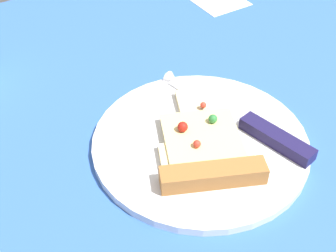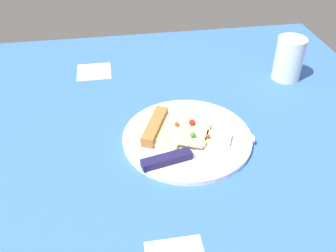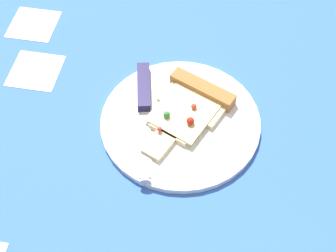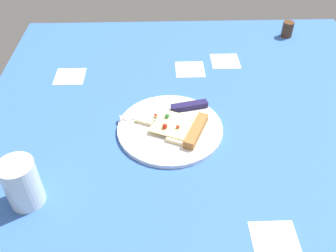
{
  "view_description": "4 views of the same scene",
  "coord_description": "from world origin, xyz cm",
  "px_view_note": "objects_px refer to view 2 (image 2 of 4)",
  "views": [
    {
      "loc": [
        24.97,
        -28.61,
        40.21
      ],
      "look_at": [
        -9.84,
        -6.8,
        2.94
      ],
      "focal_mm": 48.41,
      "sensor_mm": 36.0,
      "label": 1
    },
    {
      "loc": [
        6.49,
        56.1,
        50.36
      ],
      "look_at": [
        -3.69,
        -6.26,
        2.04
      ],
      "focal_mm": 40.19,
      "sensor_mm": 36.0,
      "label": 2
    },
    {
      "loc": [
        -56.11,
        -10.09,
        67.31
      ],
      "look_at": [
        -9.7,
        -1.89,
        2.21
      ],
      "focal_mm": 52.34,
      "sensor_mm": 36.0,
      "label": 3
    },
    {
      "loc": [
        -10.01,
        -73.4,
        63.43
      ],
      "look_at": [
        -7.92,
        -6.45,
        3.95
      ],
      "focal_mm": 39.11,
      "sensor_mm": 36.0,
      "label": 4
    }
  ],
  "objects_px": {
    "pizza_slice": "(175,131)",
    "drinking_glass": "(289,59)",
    "plate": "(187,138)",
    "knife": "(189,154)"
  },
  "relations": [
    {
      "from": "pizza_slice",
      "to": "knife",
      "type": "distance_m",
      "value": 0.08
    },
    {
      "from": "knife",
      "to": "pizza_slice",
      "type": "bearing_deg",
      "value": 177.39
    },
    {
      "from": "plate",
      "to": "pizza_slice",
      "type": "height_order",
      "value": "pizza_slice"
    },
    {
      "from": "pizza_slice",
      "to": "drinking_glass",
      "type": "xyz_separation_m",
      "value": [
        -0.33,
        -0.2,
        0.04
      ]
    },
    {
      "from": "pizza_slice",
      "to": "drinking_glass",
      "type": "relative_size",
      "value": 1.72
    },
    {
      "from": "plate",
      "to": "drinking_glass",
      "type": "xyz_separation_m",
      "value": [
        -0.31,
        -0.21,
        0.05
      ]
    },
    {
      "from": "pizza_slice",
      "to": "drinking_glass",
      "type": "height_order",
      "value": "drinking_glass"
    },
    {
      "from": "pizza_slice",
      "to": "knife",
      "type": "height_order",
      "value": "pizza_slice"
    },
    {
      "from": "knife",
      "to": "drinking_glass",
      "type": "bearing_deg",
      "value": 118.36
    },
    {
      "from": "drinking_glass",
      "to": "knife",
      "type": "bearing_deg",
      "value": 40.93
    }
  ]
}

